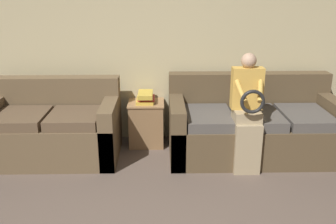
{
  "coord_description": "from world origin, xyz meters",
  "views": [
    {
      "loc": [
        0.02,
        -1.64,
        1.88
      ],
      "look_at": [
        0.09,
        1.76,
        0.74
      ],
      "focal_mm": 40.0,
      "sensor_mm": 36.0,
      "label": 1
    }
  ],
  "objects_px": {
    "child_left_seated": "(247,109)",
    "book_stack": "(145,97)",
    "couch_main": "(253,127)",
    "couch_side": "(53,130)",
    "side_shelf": "(146,123)"
  },
  "relations": [
    {
      "from": "child_left_seated",
      "to": "book_stack",
      "type": "bearing_deg",
      "value": 147.39
    },
    {
      "from": "book_stack",
      "to": "couch_main",
      "type": "bearing_deg",
      "value": -13.1
    },
    {
      "from": "couch_main",
      "to": "couch_side",
      "type": "relative_size",
      "value": 1.31
    },
    {
      "from": "child_left_seated",
      "to": "side_shelf",
      "type": "relative_size",
      "value": 2.28
    },
    {
      "from": "side_shelf",
      "to": "book_stack",
      "type": "xyz_separation_m",
      "value": [
        -0.01,
        0.01,
        0.32
      ]
    },
    {
      "from": "child_left_seated",
      "to": "book_stack",
      "type": "relative_size",
      "value": 3.88
    },
    {
      "from": "side_shelf",
      "to": "couch_side",
      "type": "bearing_deg",
      "value": -162.59
    },
    {
      "from": "couch_main",
      "to": "side_shelf",
      "type": "bearing_deg",
      "value": 167.15
    },
    {
      "from": "child_left_seated",
      "to": "book_stack",
      "type": "xyz_separation_m",
      "value": [
        -1.08,
        0.69,
        -0.07
      ]
    },
    {
      "from": "couch_main",
      "to": "child_left_seated",
      "type": "xyz_separation_m",
      "value": [
        -0.18,
        -0.4,
        0.35
      ]
    },
    {
      "from": "child_left_seated",
      "to": "book_stack",
      "type": "distance_m",
      "value": 1.29
    },
    {
      "from": "couch_side",
      "to": "child_left_seated",
      "type": "bearing_deg",
      "value": -9.42
    },
    {
      "from": "book_stack",
      "to": "couch_side",
      "type": "bearing_deg",
      "value": -162.16
    },
    {
      "from": "side_shelf",
      "to": "book_stack",
      "type": "distance_m",
      "value": 0.32
    },
    {
      "from": "book_stack",
      "to": "child_left_seated",
      "type": "bearing_deg",
      "value": -32.61
    }
  ]
}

